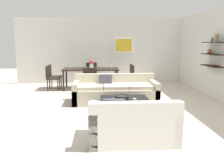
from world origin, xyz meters
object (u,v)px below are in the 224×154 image
dining_chair_right_near (130,75)px  dining_chair_head (91,72)px  loveseat_white (132,124)px  decorative_bowl (121,97)px  dining_table (91,70)px  wine_glass_right_near (111,66)px  wine_glass_left_near (70,66)px  dining_chair_foot (90,79)px  dining_chair_right_far (128,74)px  coffee_table (125,108)px  candle_jar (134,100)px  wine_glass_head (91,64)px  wine_glass_right_far (110,65)px  apple_on_coffee_table (113,99)px  sofa_beige (115,92)px  dining_chair_left_far (53,75)px  centerpiece_vase (92,64)px  wine_glass_foot (90,66)px  dining_chair_left_near (51,76)px

dining_chair_right_near → dining_chair_head: bearing=143.7°
loveseat_white → decorative_bowl: (-0.04, 1.39, 0.13)m
dining_table → wine_glass_right_near: size_ratio=13.61×
wine_glass_left_near → loveseat_white: bearing=-70.3°
dining_chair_foot → dining_chair_right_near: bearing=24.6°
dining_chair_right_far → dining_chair_right_near: bearing=-90.0°
coffee_table → candle_jar: bearing=-34.8°
wine_glass_head → dining_chair_right_far: bearing=-7.3°
dining_table → wine_glass_right_far: (0.73, 0.11, 0.19)m
dining_chair_right_near → dining_chair_foot: size_ratio=1.00×
dining_table → coffee_table: bearing=-74.5°
coffee_table → apple_on_coffee_table: 0.36m
wine_glass_right_far → coffee_table: bearing=-87.4°
wine_glass_right_far → wine_glass_left_near: bearing=-171.6°
apple_on_coffee_table → dining_chair_head: 4.14m
sofa_beige → coffee_table: (0.13, -1.23, -0.10)m
wine_glass_right_far → wine_glass_head: size_ratio=1.06×
dining_chair_left_far → dining_chair_foot: 1.76m
wine_glass_head → centerpiece_vase: centerpiece_vase is taller
dining_chair_left_far → wine_glass_foot: bearing=-22.1°
dining_chair_head → dining_chair_left_near: same height
candle_jar → wine_glass_left_near: (-1.81, 3.22, 0.45)m
decorative_bowl → candle_jar: bearing=-36.8°
dining_chair_left_near → wine_glass_right_far: bearing=8.1°
candle_jar → wine_glass_head: (-1.08, 3.70, 0.45)m
dining_chair_head → dining_chair_foot: (0.00, -1.69, 0.00)m
dining_chair_left_far → centerpiece_vase: size_ratio=2.70×
candle_jar → sofa_beige: bearing=103.6°
wine_glass_left_near → dining_chair_left_near: bearing=-172.6°
loveseat_white → dining_table: size_ratio=0.74×
coffee_table → dining_table: size_ratio=0.56×
centerpiece_vase → wine_glass_right_far: bearing=13.0°
wine_glass_foot → wine_glass_right_far: size_ratio=0.90×
apple_on_coffee_table → wine_glass_right_near: wine_glass_right_near is taller
dining_chair_left_far → wine_glass_foot: 1.57m
wine_glass_right_near → decorative_bowl: bearing=-88.6°
sofa_beige → wine_glass_head: bearing=107.8°
dining_chair_left_near → dining_chair_head: bearing=36.3°
loveseat_white → dining_chair_right_far: dining_chair_right_far is taller
sofa_beige → apple_on_coffee_table: (-0.14, -1.29, 0.12)m
dining_chair_left_far → wine_glass_right_far: 2.18m
candle_jar → dining_chair_head: (-1.08, 4.17, 0.09)m
decorative_bowl → dining_chair_left_near: (-2.22, 2.92, 0.08)m
apple_on_coffee_table → dining_chair_right_far: 3.54m
wine_glass_right_far → centerpiece_vase: (-0.70, -0.16, 0.06)m
dining_chair_left_near → dining_chair_foot: 1.56m
apple_on_coffee_table → dining_chair_left_far: 3.99m
wine_glass_right_near → wine_glass_left_near: bearing=180.0°
dining_chair_left_near → coffee_table: bearing=-52.4°
centerpiece_vase → decorative_bowl: bearing=-75.9°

